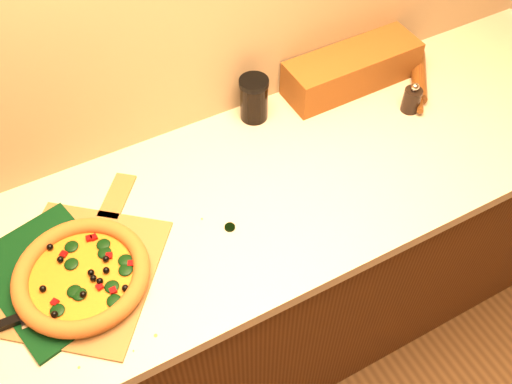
% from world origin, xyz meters
% --- Properties ---
extents(cabinet, '(2.80, 0.65, 0.86)m').
position_xyz_m(cabinet, '(0.00, 1.43, 0.43)').
color(cabinet, '#46240F').
rests_on(cabinet, ground).
extents(countertop, '(2.84, 0.68, 0.04)m').
position_xyz_m(countertop, '(0.00, 1.43, 0.88)').
color(countertop, '#C2B497').
rests_on(countertop, cabinet).
extents(pizza_peel, '(0.52, 0.54, 0.01)m').
position_xyz_m(pizza_peel, '(-0.43, 1.40, 0.90)').
color(pizza_peel, brown).
rests_on(pizza_peel, countertop).
extents(pizza, '(0.33, 0.33, 0.05)m').
position_xyz_m(pizza, '(-0.44, 1.37, 0.93)').
color(pizza, '#A76829').
rests_on(pizza, pizza_peel).
extents(cutting_board, '(0.35, 0.42, 0.03)m').
position_xyz_m(cutting_board, '(-0.51, 1.41, 0.91)').
color(cutting_board, black).
rests_on(cutting_board, countertop).
extents(bottle_cap, '(0.03, 0.03, 0.01)m').
position_xyz_m(bottle_cap, '(-0.06, 1.34, 0.90)').
color(bottle_cap, black).
rests_on(bottle_cap, countertop).
extents(pepper_grinder, '(0.06, 0.06, 0.10)m').
position_xyz_m(pepper_grinder, '(0.64, 1.48, 0.94)').
color(pepper_grinder, black).
rests_on(pepper_grinder, countertop).
extents(rolling_pin, '(0.22, 0.29, 0.05)m').
position_xyz_m(rolling_pin, '(0.75, 1.58, 0.92)').
color(rolling_pin, '#602B10').
rests_on(rolling_pin, countertop).
extents(bread_bag, '(0.45, 0.15, 0.12)m').
position_xyz_m(bread_bag, '(0.55, 1.67, 0.96)').
color(bread_bag, brown).
rests_on(bread_bag, countertop).
extents(dark_jar, '(0.09, 0.09, 0.14)m').
position_xyz_m(dark_jar, '(0.20, 1.69, 0.97)').
color(dark_jar, black).
rests_on(dark_jar, countertop).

